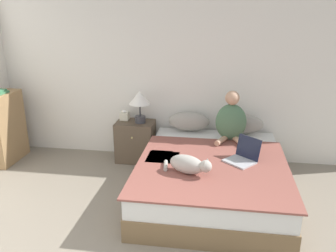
% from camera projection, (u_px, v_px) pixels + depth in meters
% --- Properties ---
extents(wall_back, '(6.08, 0.05, 2.55)m').
position_uv_depth(wall_back, '(174.00, 71.00, 4.99)').
color(wall_back, silver).
rests_on(wall_back, ground_plane).
extents(bed, '(1.68, 2.11, 0.47)m').
position_uv_depth(bed, '(212.00, 177.00, 4.18)').
color(bed, brown).
rests_on(bed, ground_plane).
extents(pillow_near, '(0.58, 0.22, 0.27)m').
position_uv_depth(pillow_near, '(189.00, 121.00, 4.98)').
color(pillow_near, gray).
rests_on(pillow_near, bed).
extents(pillow_far, '(0.58, 0.22, 0.27)m').
position_uv_depth(pillow_far, '(242.00, 124.00, 4.87)').
color(pillow_far, gray).
rests_on(pillow_far, bed).
extents(person_sitting, '(0.40, 0.39, 0.66)m').
position_uv_depth(person_sitting, '(231.00, 120.00, 4.59)').
color(person_sitting, '#476B4C').
rests_on(person_sitting, bed).
extents(cat_tabby, '(0.54, 0.37, 0.20)m').
position_uv_depth(cat_tabby, '(189.00, 164.00, 3.72)').
color(cat_tabby, '#A8A399').
rests_on(cat_tabby, bed).
extents(laptop_open, '(0.44, 0.44, 0.27)m').
position_uv_depth(laptop_open, '(243.00, 157.00, 4.02)').
color(laptop_open, '#B7B7BC').
rests_on(laptop_open, bed).
extents(nightstand, '(0.54, 0.41, 0.58)m').
position_uv_depth(nightstand, '(136.00, 141.00, 5.13)').
color(nightstand, brown).
rests_on(nightstand, ground_plane).
extents(table_lamp, '(0.30, 0.30, 0.45)m').
position_uv_depth(table_lamp, '(140.00, 100.00, 4.91)').
color(table_lamp, '#38383D').
rests_on(table_lamp, nightstand).
extents(tissue_box, '(0.12, 0.12, 0.14)m').
position_uv_depth(tissue_box, '(125.00, 116.00, 5.12)').
color(tissue_box, beige).
rests_on(tissue_box, nightstand).
extents(bookshelf, '(0.30, 0.65, 1.00)m').
position_uv_depth(bookshelf, '(4.00, 128.00, 5.05)').
color(bookshelf, '#99754C').
rests_on(bookshelf, ground_plane).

